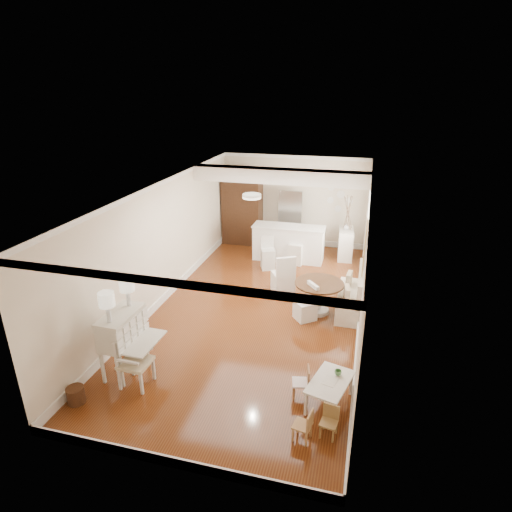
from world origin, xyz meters
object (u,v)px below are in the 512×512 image
at_px(bar_stool_left, 268,253).
at_px(bar_stool_right, 297,248).
at_px(breakfast_counter, 288,243).
at_px(fridge, 302,220).
at_px(kids_chair_b, 301,382).
at_px(slip_chair_near, 305,302).
at_px(gustavian_armchair, 135,362).
at_px(pantry_cabinet, 242,208).
at_px(kids_chair_c, 329,422).
at_px(slip_chair_far, 283,274).
at_px(sideboard, 345,244).
at_px(dining_table, 318,298).
at_px(kids_table, 329,393).
at_px(wicker_basket, 76,395).
at_px(secretary_bureau, 124,343).
at_px(kids_chair_a, 302,425).

bearing_deg(bar_stool_left, bar_stool_right, 16.63).
relative_size(breakfast_counter, fridge, 1.14).
bearing_deg(kids_chair_b, slip_chair_near, 175.50).
relative_size(gustavian_armchair, slip_chair_near, 1.12).
distance_m(bar_stool_left, pantry_cabinet, 2.36).
bearing_deg(kids_chair_c, kids_chair_b, 135.12).
bearing_deg(pantry_cabinet, slip_chair_far, -58.38).
relative_size(bar_stool_right, sideboard, 1.07).
distance_m(kids_chair_c, slip_chair_near, 3.36).
bearing_deg(bar_stool_right, breakfast_counter, 148.07).
xyz_separation_m(kids_chair_b, fridge, (-1.11, 6.81, 0.62)).
relative_size(dining_table, sideboard, 1.19).
relative_size(kids_table, slip_chair_far, 0.89).
height_order(dining_table, slip_chair_near, slip_chair_near).
bearing_deg(gustavian_armchair, sideboard, -22.61).
bearing_deg(slip_chair_near, bar_stool_right, 154.28).
bearing_deg(bar_stool_left, kids_table, -87.99).
bearing_deg(kids_chair_b, bar_stool_right, 178.93).
xyz_separation_m(kids_chair_c, fridge, (-1.64, 7.55, 0.65)).
distance_m(kids_chair_b, sideboard, 6.37).
distance_m(kids_chair_b, fridge, 6.93).
bearing_deg(fridge, pantry_cabinet, 179.10).
bearing_deg(fridge, slip_chair_far, -88.70).
height_order(kids_chair_c, bar_stool_left, bar_stool_left).
distance_m(wicker_basket, breakfast_counter, 7.16).
xyz_separation_m(kids_chair_c, sideboard, (-0.25, 7.10, 0.19)).
height_order(wicker_basket, sideboard, sideboard).
relative_size(kids_table, dining_table, 0.84).
height_order(wicker_basket, pantry_cabinet, pantry_cabinet).
relative_size(secretary_bureau, kids_chair_c, 2.35).
distance_m(slip_chair_far, breakfast_counter, 2.14).
distance_m(secretary_bureau, slip_chair_far, 4.28).
distance_m(secretary_bureau, dining_table, 4.25).
xyz_separation_m(kids_chair_b, dining_table, (-0.07, 2.86, 0.09)).
bearing_deg(wicker_basket, bar_stool_right, 69.77).
bearing_deg(bar_stool_left, dining_table, -73.58).
bearing_deg(sideboard, secretary_bureau, -122.05).
relative_size(kids_chair_a, bar_stool_left, 0.58).
height_order(dining_table, fridge, fridge).
relative_size(gustavian_armchair, kids_chair_b, 1.62).
bearing_deg(kids_table, gustavian_armchair, -174.05).
bearing_deg(wicker_basket, kids_chair_b, 17.07).
distance_m(wicker_basket, kids_table, 4.05).
height_order(wicker_basket, breakfast_counter, breakfast_counter).
xyz_separation_m(secretary_bureau, kids_chair_a, (3.28, -0.79, -0.32)).
xyz_separation_m(secretary_bureau, wicker_basket, (-0.35, -0.95, -0.44)).
bearing_deg(dining_table, slip_chair_far, 141.07).
distance_m(wicker_basket, bar_stool_left, 6.30).
bearing_deg(bar_stool_left, wicker_basket, -127.43).
xyz_separation_m(kids_chair_a, fridge, (-1.28, 7.71, 0.64)).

